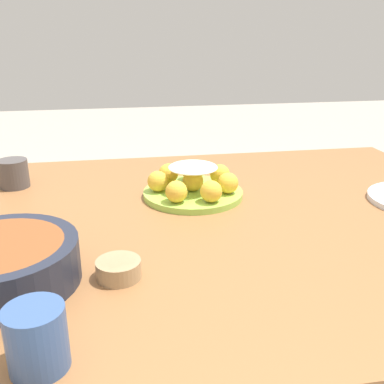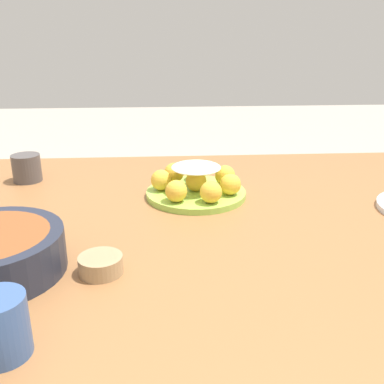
% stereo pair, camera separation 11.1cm
% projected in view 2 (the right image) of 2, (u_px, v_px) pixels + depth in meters
% --- Properties ---
extents(dining_table, '(1.57, 1.10, 0.74)m').
position_uv_depth(dining_table, '(188.00, 248.00, 1.08)').
color(dining_table, '#936038').
rests_on(dining_table, ground_plane).
extents(cake_plate, '(0.26, 0.26, 0.09)m').
position_uv_depth(cake_plate, '(196.00, 184.00, 1.19)').
color(cake_plate, '#99CC4C').
rests_on(cake_plate, dining_table).
extents(sauce_bowl, '(0.08, 0.08, 0.03)m').
position_uv_depth(sauce_bowl, '(101.00, 264.00, 0.82)').
color(sauce_bowl, tan).
rests_on(sauce_bowl, dining_table).
extents(cup_near, '(0.08, 0.08, 0.08)m').
position_uv_depth(cup_near, '(27.00, 168.00, 1.30)').
color(cup_near, '#4C4747').
rests_on(cup_near, dining_table).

